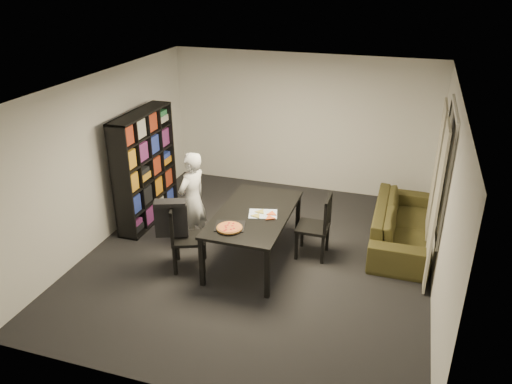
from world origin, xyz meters
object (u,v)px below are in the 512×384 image
(chair_left, at_px, (182,233))
(person, at_px, (192,200))
(baking_tray, at_px, (230,226))
(bookshelf, at_px, (145,168))
(sofa, at_px, (402,224))
(pepperoni_pizza, at_px, (229,228))
(dining_table, at_px, (254,217))
(chair_right, at_px, (320,223))

(chair_left, distance_m, person, 0.71)
(chair_left, relative_size, baking_tray, 2.48)
(bookshelf, xyz_separation_m, chair_left, (1.21, -1.20, -0.38))
(baking_tray, distance_m, sofa, 2.83)
(pepperoni_pizza, bearing_deg, baking_tray, 106.58)
(dining_table, distance_m, person, 1.04)
(baking_tray, xyz_separation_m, sofa, (2.25, 1.65, -0.46))
(chair_right, xyz_separation_m, person, (-1.93, -0.23, 0.20))
(dining_table, bearing_deg, baking_tray, -110.12)
(chair_left, height_order, person, person)
(dining_table, distance_m, chair_left, 1.06)
(person, bearing_deg, pepperoni_pizza, 66.56)
(sofa, bearing_deg, dining_table, 119.11)
(bookshelf, relative_size, dining_table, 1.03)
(chair_right, distance_m, baking_tray, 1.40)
(dining_table, relative_size, person, 1.21)
(person, xyz_separation_m, pepperoni_pizza, (0.87, -0.72, 0.03))
(dining_table, bearing_deg, bookshelf, 162.70)
(person, distance_m, pepperoni_pizza, 1.13)
(chair_left, xyz_separation_m, person, (-0.13, 0.67, 0.20))
(bookshelf, bearing_deg, pepperoni_pizza, -32.47)
(pepperoni_pizza, height_order, sofa, pepperoni_pizza)
(sofa, bearing_deg, bookshelf, 96.74)
(dining_table, relative_size, baking_tray, 4.62)
(dining_table, bearing_deg, person, 172.67)
(baking_tray, bearing_deg, person, 143.19)
(dining_table, bearing_deg, chair_right, 21.77)
(pepperoni_pizza, bearing_deg, dining_table, 74.84)
(chair_right, distance_m, sofa, 1.43)
(bookshelf, height_order, baking_tray, bookshelf)
(chair_right, bearing_deg, sofa, 124.13)
(chair_right, xyz_separation_m, pepperoni_pizza, (-1.06, -0.95, 0.23))
(pepperoni_pizza, bearing_deg, chair_right, 41.73)
(baking_tray, bearing_deg, chair_left, -177.05)
(chair_right, relative_size, sofa, 0.45)
(chair_right, bearing_deg, pepperoni_pizza, -48.30)
(chair_right, relative_size, baking_tray, 2.47)
(chair_left, relative_size, chair_right, 1.00)
(chair_left, xyz_separation_m, pepperoni_pizza, (0.74, -0.05, 0.23))
(chair_right, bearing_deg, baking_tray, -51.59)
(person, bearing_deg, chair_left, 26.88)
(dining_table, xyz_separation_m, person, (-1.03, 0.13, 0.06))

